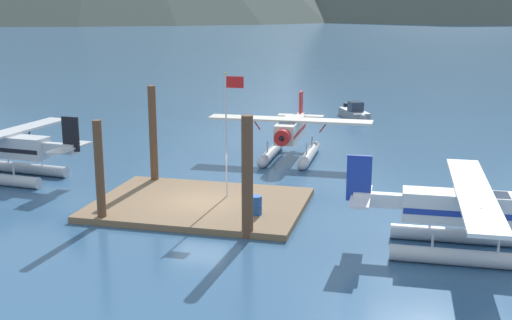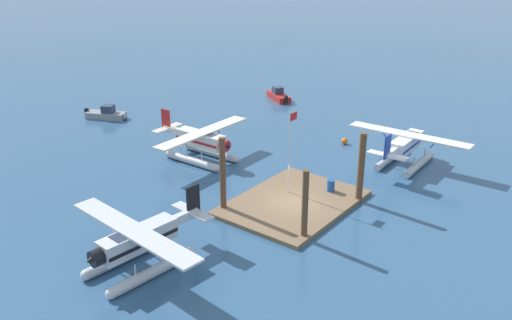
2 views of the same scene
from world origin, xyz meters
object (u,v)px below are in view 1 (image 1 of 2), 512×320
Objects in this scene: mooring_buoy at (483,202)px; seaplane_white_stbd_aft at (465,216)px; fuel_drum at (256,205)px; seaplane_silver_port_fwd at (9,152)px; seaplane_cream_bow_right at (290,135)px; flagpole at (228,121)px; boat_grey_open_north at (355,113)px.

seaplane_white_stbd_aft is (-1.38, -6.53, 1.28)m from mooring_buoy.
fuel_drum is at bearing -156.63° from mooring_buoy.
seaplane_silver_port_fwd is 1.01× the size of seaplane_cream_bow_right.
flagpole is at bearing 129.08° from fuel_drum.
seaplane_silver_port_fwd is at bearing -149.13° from seaplane_cream_bow_right.
mooring_buoy is at bearing 1.66° from seaplane_silver_port_fwd.
mooring_buoy is (12.37, 2.07, -3.86)m from flagpole.
fuel_drum is 0.19× the size of boat_grey_open_north.
seaplane_white_stbd_aft is (24.35, -5.79, 0.00)m from seaplane_silver_port_fwd.
seaplane_silver_port_fwd is (-25.73, -0.74, 1.28)m from mooring_buoy.
seaplane_silver_port_fwd is 1.01× the size of seaplane_white_stbd_aft.
flagpole is 0.60× the size of seaplane_white_stbd_aft.
seaplane_cream_bow_right is 16.56m from boat_grey_open_north.
flagpole is 10.41m from seaplane_cream_bow_right.
boat_grey_open_north is at bearing 86.35° from fuel_drum.
seaplane_white_stbd_aft reaches higher than boat_grey_open_north.
seaplane_white_stbd_aft is 31.64m from boat_grey_open_north.
boat_grey_open_north is at bearing 55.54° from seaplane_silver_port_fwd.
seaplane_cream_bow_right is at bearing -99.12° from boat_grey_open_north.
seaplane_silver_port_fwd is at bearing 166.25° from fuel_drum.
mooring_buoy is at bearing -35.42° from seaplane_cream_bow_right.
flagpole is 10.36× the size of mooring_buoy.
seaplane_white_stbd_aft is 2.30× the size of boat_grey_open_north.
seaplane_silver_port_fwd is 25.02m from seaplane_white_stbd_aft.
seaplane_cream_bow_right is (-0.78, 12.45, 0.84)m from fuel_drum.
fuel_drum is 9.28m from seaplane_white_stbd_aft.
flagpole is at bearing -96.78° from seaplane_cream_bow_right.
fuel_drum is at bearing -86.40° from seaplane_cream_bow_right.
seaplane_white_stbd_aft is (9.80, -14.48, 0.00)m from seaplane_cream_bow_right.
boat_grey_open_north is (1.84, 28.76, -0.25)m from fuel_drum.
flagpole is 0.60× the size of seaplane_cream_bow_right.
flagpole is 0.59× the size of seaplane_silver_port_fwd.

